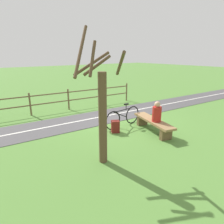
{
  "coord_description": "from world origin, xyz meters",
  "views": [
    {
      "loc": [
        -6.24,
        5.12,
        2.86
      ],
      "look_at": [
        -1.12,
        1.3,
        0.92
      ],
      "focal_mm": 31.05,
      "sensor_mm": 36.0,
      "label": 1
    }
  ],
  "objects_px": {
    "bench": "(153,123)",
    "tree_mid_field": "(101,107)",
    "bicycle": "(123,117)",
    "backpack": "(115,127)",
    "person_seated": "(157,113)"
  },
  "relations": [
    {
      "from": "bench",
      "to": "tree_mid_field",
      "type": "relative_size",
      "value": 0.6
    },
    {
      "from": "bench",
      "to": "bicycle",
      "type": "bearing_deg",
      "value": 41.25
    },
    {
      "from": "backpack",
      "to": "tree_mid_field",
      "type": "relative_size",
      "value": 0.13
    },
    {
      "from": "backpack",
      "to": "bicycle",
      "type": "bearing_deg",
      "value": -64.44
    },
    {
      "from": "person_seated",
      "to": "tree_mid_field",
      "type": "distance_m",
      "value": 2.81
    },
    {
      "from": "person_seated",
      "to": "backpack",
      "type": "bearing_deg",
      "value": 63.78
    },
    {
      "from": "person_seated",
      "to": "bicycle",
      "type": "height_order",
      "value": "person_seated"
    },
    {
      "from": "bench",
      "to": "tree_mid_field",
      "type": "bearing_deg",
      "value": 116.01
    },
    {
      "from": "bench",
      "to": "person_seated",
      "type": "relative_size",
      "value": 2.83
    },
    {
      "from": "bicycle",
      "to": "tree_mid_field",
      "type": "xyz_separation_m",
      "value": [
        -1.68,
        2.16,
        1.15
      ]
    },
    {
      "from": "bicycle",
      "to": "backpack",
      "type": "relative_size",
      "value": 4.03
    },
    {
      "from": "person_seated",
      "to": "backpack",
      "type": "xyz_separation_m",
      "value": [
        0.97,
        1.15,
        -0.57
      ]
    },
    {
      "from": "bench",
      "to": "backpack",
      "type": "relative_size",
      "value": 4.63
    },
    {
      "from": "bicycle",
      "to": "tree_mid_field",
      "type": "distance_m",
      "value": 2.96
    },
    {
      "from": "bench",
      "to": "person_seated",
      "type": "height_order",
      "value": "person_seated"
    }
  ]
}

